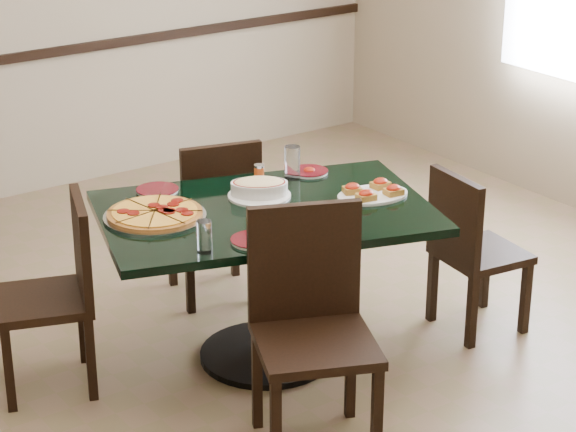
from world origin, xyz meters
TOP-DOWN VIEW (x-y plane):
  - floor at (0.00, 0.00)m, footprint 5.50×5.50m
  - room_shell at (1.02, 1.73)m, footprint 5.50×5.50m
  - main_table at (-0.16, 0.04)m, footprint 1.67×1.34m
  - chair_far at (-0.02, 0.69)m, footprint 0.50×0.50m
  - chair_near at (-0.39, -0.61)m, footprint 0.61×0.61m
  - chair_right at (0.79, -0.29)m, footprint 0.43×0.43m
  - chair_left at (-1.02, 0.36)m, footprint 0.52×0.52m
  - pepperoni_pizza at (-0.62, 0.23)m, footprint 0.45×0.45m
  - lasagna_casserole at (-0.10, 0.18)m, footprint 0.31×0.29m
  - bread_basket at (-0.18, -0.23)m, footprint 0.29×0.28m
  - bruschetta_platter at (0.33, -0.12)m, footprint 0.38×0.29m
  - side_plate_near at (-0.41, -0.25)m, footprint 0.20×0.20m
  - side_plate_far_r at (0.28, 0.30)m, footprint 0.18×0.18m
  - side_plate_far_l at (-0.45, 0.51)m, footprint 0.20×0.20m
  - napkin_setting at (-0.40, -0.27)m, footprint 0.15×0.15m
  - water_glass_a at (0.17, 0.29)m, footprint 0.08×0.08m
  - water_glass_b at (-0.63, -0.22)m, footprint 0.06×0.06m
  - pepper_shaker at (0.01, 0.35)m, footprint 0.05×0.05m

SIDE VIEW (x-z plane):
  - floor at x=0.00m, z-range 0.00..0.00m
  - chair_right at x=0.79m, z-range 0.04..0.86m
  - chair_left at x=-1.02m, z-range 0.05..0.92m
  - chair_far at x=-0.02m, z-range 0.05..0.93m
  - chair_near at x=-0.39m, z-range 0.06..1.05m
  - main_table at x=-0.16m, z-range 0.19..0.94m
  - napkin_setting at x=-0.40m, z-range 0.75..0.76m
  - side_plate_near at x=-0.41m, z-range 0.75..0.77m
  - side_plate_far_l at x=-0.45m, z-range 0.75..0.77m
  - side_plate_far_r at x=0.28m, z-range 0.74..0.77m
  - pepperoni_pizza at x=-0.62m, z-range 0.75..0.79m
  - bruschetta_platter at x=0.33m, z-range 0.75..0.80m
  - bread_basket at x=-0.18m, z-range 0.74..0.84m
  - pepper_shaker at x=0.01m, z-range 0.75..0.84m
  - lasagna_casserole at x=-0.10m, z-range 0.75..0.84m
  - water_glass_b at x=-0.63m, z-range 0.75..0.89m
  - water_glass_a at x=0.17m, z-range 0.75..0.91m
  - room_shell at x=1.02m, z-range -1.58..3.92m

